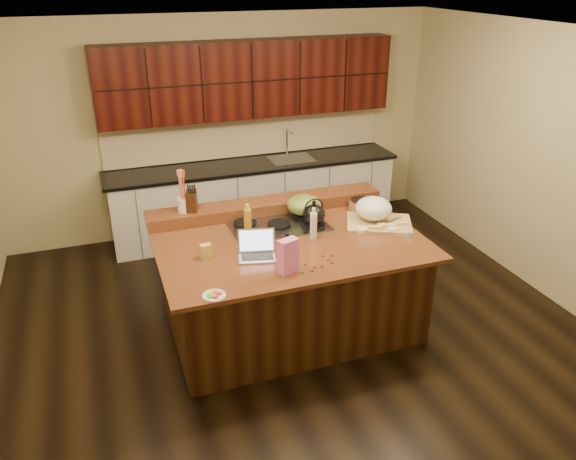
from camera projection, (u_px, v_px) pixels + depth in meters
name	position (u px, v px, depth m)	size (l,w,h in m)	color
room	(290.00, 196.00, 4.92)	(5.52, 5.02, 2.72)	black
island	(290.00, 283.00, 5.29)	(2.40, 1.60, 0.92)	black
back_ledge	(267.00, 206.00, 5.67)	(2.40, 0.30, 0.12)	black
cooktop	(279.00, 226.00, 5.35)	(0.92, 0.52, 0.05)	gray
back_counter	(253.00, 159.00, 7.06)	(3.70, 0.66, 2.40)	silver
kettle	(314.00, 214.00, 5.28)	(0.21, 0.21, 0.19)	black
green_bowl	(304.00, 205.00, 5.50)	(0.34, 0.34, 0.19)	#5C6E2C
laptop	(257.00, 249.00, 4.80)	(0.37, 0.32, 0.22)	#B7B7BC
oil_bottle	(248.00, 223.00, 5.11)	(0.07, 0.07, 0.27)	#BB8821
vinegar_bottle	(313.00, 226.00, 5.08)	(0.06, 0.06, 0.25)	silver
wooden_tray	(375.00, 212.00, 5.41)	(0.74, 0.66, 0.25)	tan
ramekin_a	(393.00, 230.00, 5.25)	(0.10, 0.10, 0.04)	white
ramekin_b	(382.00, 226.00, 5.31)	(0.10, 0.10, 0.04)	white
ramekin_c	(362.00, 230.00, 5.24)	(0.10, 0.10, 0.04)	white
strainer_bowl	(361.00, 205.00, 5.73)	(0.24, 0.24, 0.09)	#996B3F
kitchen_timer	(409.00, 235.00, 5.12)	(0.08, 0.08, 0.07)	silver
pink_bag	(288.00, 256.00, 4.50)	(0.16, 0.09, 0.30)	pink
candy_plate	(214.00, 296.00, 4.23)	(0.18, 0.18, 0.01)	white
package_box	(206.00, 251.00, 4.76)	(0.09, 0.06, 0.13)	gold
utensil_crock	(184.00, 205.00, 5.37)	(0.12, 0.12, 0.14)	white
knife_block	(192.00, 201.00, 5.38)	(0.10, 0.16, 0.19)	black
gumdrop_0	(322.00, 266.00, 4.64)	(0.02, 0.02, 0.02)	red
gumdrop_1	(285.00, 275.00, 4.50)	(0.02, 0.02, 0.02)	#198C26
gumdrop_2	(315.00, 267.00, 4.63)	(0.02, 0.02, 0.02)	red
gumdrop_3	(305.00, 264.00, 4.68)	(0.02, 0.02, 0.02)	#198C26
gumdrop_4	(323.00, 255.00, 4.81)	(0.02, 0.02, 0.02)	red
gumdrop_5	(287.00, 265.00, 4.66)	(0.02, 0.02, 0.02)	#198C26
gumdrop_6	(294.00, 265.00, 4.66)	(0.02, 0.02, 0.02)	red
gumdrop_7	(328.00, 260.00, 4.74)	(0.02, 0.02, 0.02)	#198C26
gumdrop_8	(331.00, 256.00, 4.81)	(0.02, 0.02, 0.02)	red
gumdrop_9	(303.00, 272.00, 4.55)	(0.02, 0.02, 0.02)	#198C26
gumdrop_10	(332.00, 262.00, 4.70)	(0.02, 0.02, 0.02)	red
gumdrop_11	(312.00, 270.00, 4.57)	(0.02, 0.02, 0.02)	#198C26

